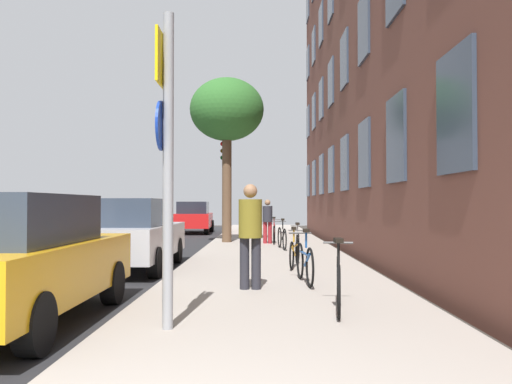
% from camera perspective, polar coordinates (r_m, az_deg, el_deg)
% --- Properties ---
extents(ground_plane, '(41.80, 41.80, 0.00)m').
position_cam_1_polar(ground_plane, '(17.42, -10.25, -6.24)').
color(ground_plane, '#332D28').
extents(road_asphalt, '(7.00, 38.00, 0.01)m').
position_cam_1_polar(road_asphalt, '(17.93, -16.90, -6.05)').
color(road_asphalt, '#232326').
rests_on(road_asphalt, ground).
extents(sidewalk, '(4.20, 38.00, 0.12)m').
position_cam_1_polar(sidewalk, '(17.12, 1.40, -6.15)').
color(sidewalk, '#9E9389').
rests_on(sidewalk, ground).
extents(sign_post, '(0.16, 0.60, 3.55)m').
position_cam_1_polar(sign_post, '(6.13, -9.51, 4.70)').
color(sign_post, gray).
rests_on(sign_post, sidewalk).
extents(traffic_light, '(0.43, 0.24, 3.85)m').
position_cam_1_polar(traffic_light, '(20.25, -3.06, 2.22)').
color(traffic_light, black).
rests_on(traffic_light, sidewalk).
extents(tree_near, '(2.72, 2.72, 6.04)m').
position_cam_1_polar(tree_near, '(20.02, -3.11, 8.52)').
color(tree_near, brown).
rests_on(tree_near, sidewalk).
extents(bicycle_0, '(0.42, 1.74, 0.96)m').
position_cam_1_polar(bicycle_0, '(7.20, 8.75, -9.41)').
color(bicycle_0, black).
rests_on(bicycle_0, sidewalk).
extents(bicycle_1, '(0.42, 1.73, 0.96)m').
position_cam_1_polar(bicycle_1, '(9.54, 5.20, -7.39)').
color(bicycle_1, black).
rests_on(bicycle_1, sidewalk).
extents(bicycle_2, '(0.48, 1.63, 0.89)m').
position_cam_1_polar(bicycle_2, '(11.92, 4.13, -6.31)').
color(bicycle_2, black).
rests_on(bicycle_2, sidewalk).
extents(bicycle_3, '(0.42, 1.59, 0.91)m').
position_cam_1_polar(bicycle_3, '(14.32, 4.45, -5.45)').
color(bicycle_3, black).
rests_on(bicycle_3, sidewalk).
extents(bicycle_4, '(0.42, 1.67, 0.95)m').
position_cam_1_polar(bicycle_4, '(16.69, 2.78, -4.80)').
color(bicycle_4, black).
rests_on(bicycle_4, sidewalk).
extents(bicycle_5, '(0.42, 1.71, 0.94)m').
position_cam_1_polar(bicycle_5, '(19.08, 1.94, -4.37)').
color(bicycle_5, black).
rests_on(bicycle_5, sidewalk).
extents(pedestrian_0, '(0.54, 0.54, 1.72)m').
position_cam_1_polar(pedestrian_0, '(8.81, -0.61, -3.95)').
color(pedestrian_0, '#26262D').
rests_on(pedestrian_0, sidewalk).
extents(pedestrian_1, '(0.48, 0.48, 1.55)m').
position_cam_1_polar(pedestrian_1, '(19.01, 1.23, -2.81)').
color(pedestrian_1, maroon).
rests_on(pedestrian_1, sidewalk).
extents(car_0, '(1.90, 4.35, 1.62)m').
position_cam_1_polar(car_0, '(7.32, -24.43, -6.41)').
color(car_0, orange).
rests_on(car_0, road_asphalt).
extents(car_1, '(1.79, 4.45, 1.62)m').
position_cam_1_polar(car_1, '(12.57, -13.02, -4.31)').
color(car_1, '#B7B7BC').
rests_on(car_1, road_asphalt).
extents(car_2, '(1.92, 4.28, 1.62)m').
position_cam_1_polar(car_2, '(27.81, -6.63, -2.66)').
color(car_2, red).
rests_on(car_2, road_asphalt).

